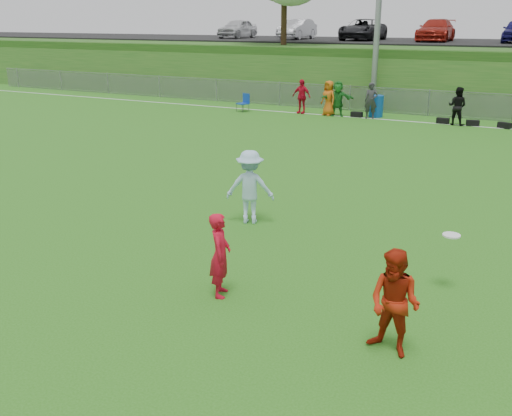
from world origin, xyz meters
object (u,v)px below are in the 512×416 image
Objects in this scene: player_red_center at (395,303)px; player_blue at (250,187)px; recycling_bin at (376,106)px; frisbee at (451,235)px; player_red_left at (220,255)px.

player_red_center is 0.91× the size of player_blue.
frisbee is at bearing -71.16° from recycling_bin.
player_blue is at bearing -85.11° from recycling_bin.
player_red_left reaches higher than frisbee.
player_red_left is 3.74m from player_blue.
player_red_center is 1.53× the size of recycling_bin.
player_red_center is 21.09m from recycling_bin.
player_blue is 1.67× the size of recycling_bin.
player_red_center is 5.13× the size of frisbee.
player_blue is at bearing 152.56° from player_red_center.
recycling_bin is (-1.39, 16.27, -0.35)m from player_blue.
player_blue reaches higher than recycling_bin.
player_blue is 5.61× the size of frisbee.
player_red_left is 1.44× the size of recycling_bin.
player_blue is at bearing -2.79° from player_red_left.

